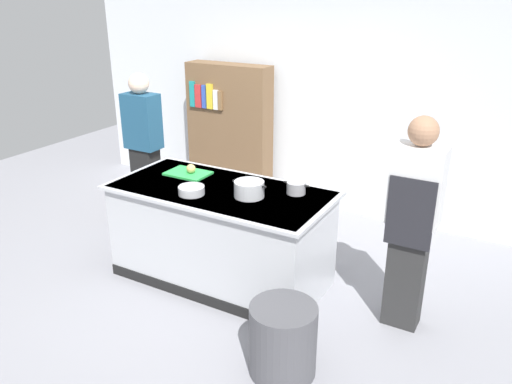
% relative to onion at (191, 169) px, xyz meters
% --- Properties ---
extents(ground_plane, '(10.00, 10.00, 0.00)m').
position_rel_onion_xyz_m(ground_plane, '(0.44, -0.17, -0.96)').
color(ground_plane, gray).
extents(back_wall, '(6.40, 0.12, 3.00)m').
position_rel_onion_xyz_m(back_wall, '(0.44, 1.93, 0.54)').
color(back_wall, silver).
rests_on(back_wall, ground_plane).
extents(counter_island, '(1.98, 0.98, 0.90)m').
position_rel_onion_xyz_m(counter_island, '(0.44, -0.17, -0.50)').
color(counter_island, '#B7BABF').
rests_on(counter_island, ground_plane).
extents(cutting_board, '(0.40, 0.28, 0.02)m').
position_rel_onion_xyz_m(cutting_board, '(-0.04, -0.00, -0.05)').
color(cutting_board, green).
rests_on(cutting_board, counter_island).
extents(onion, '(0.09, 0.09, 0.09)m').
position_rel_onion_xyz_m(onion, '(0.00, 0.00, 0.00)').
color(onion, tan).
rests_on(onion, cutting_board).
extents(stock_pot, '(0.32, 0.26, 0.14)m').
position_rel_onion_xyz_m(stock_pot, '(0.75, -0.20, 0.00)').
color(stock_pot, '#B7BABF').
rests_on(stock_pot, counter_island).
extents(sauce_pan, '(0.23, 0.16, 0.10)m').
position_rel_onion_xyz_m(sauce_pan, '(1.07, 0.06, -0.01)').
color(sauce_pan, '#99999E').
rests_on(sauce_pan, counter_island).
extents(mixing_bowl, '(0.23, 0.23, 0.07)m').
position_rel_onion_xyz_m(mixing_bowl, '(0.29, -0.39, -0.03)').
color(mixing_bowl, '#B7BABF').
rests_on(mixing_bowl, counter_island).
extents(trash_bin, '(0.48, 0.48, 0.53)m').
position_rel_onion_xyz_m(trash_bin, '(1.50, -1.02, -0.70)').
color(trash_bin, '#4C4C51').
rests_on(trash_bin, ground_plane).
extents(person_chef, '(0.38, 0.25, 1.72)m').
position_rel_onion_xyz_m(person_chef, '(2.08, -0.03, -0.05)').
color(person_chef, '#2C2C2C').
rests_on(person_chef, ground_plane).
extents(person_guest, '(0.38, 0.24, 1.72)m').
position_rel_onion_xyz_m(person_guest, '(-0.98, 0.46, -0.05)').
color(person_guest, black).
rests_on(person_guest, ground_plane).
extents(bookshelf, '(1.10, 0.31, 1.70)m').
position_rel_onion_xyz_m(bookshelf, '(-0.60, 1.63, -0.11)').
color(bookshelf, brown).
rests_on(bookshelf, ground_plane).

